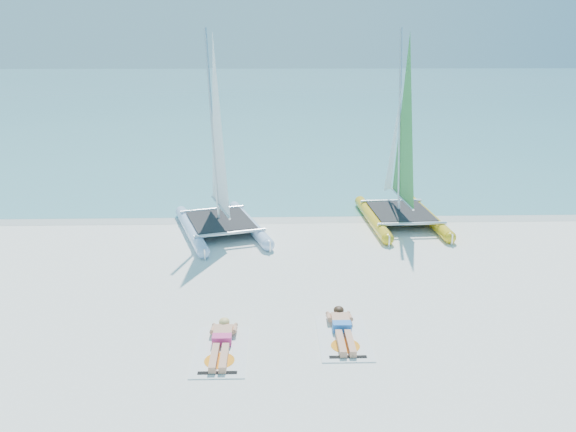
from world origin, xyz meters
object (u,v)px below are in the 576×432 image
at_px(catamaran_yellow, 400,160).
at_px(towel_b, 343,337).
at_px(catamaran_blue, 218,173).
at_px(towel_a, 221,351).
at_px(sunbather_a, 222,341).
at_px(sunbather_b, 342,328).

relative_size(catamaran_yellow, towel_b, 3.39).
xyz_separation_m(catamaran_blue, towel_a, (0.65, -7.13, -1.86)).
height_order(catamaran_blue, sunbather_a, catamaran_blue).
xyz_separation_m(towel_a, towel_b, (2.37, 0.46, 0.00)).
bearing_deg(catamaran_blue, towel_b, -82.85).
relative_size(sunbather_a, towel_b, 0.93).
bearing_deg(sunbather_b, catamaran_blue, 115.00).
bearing_deg(towel_a, sunbather_a, 90.00).
distance_m(sunbather_a, sunbather_b, 2.42).
xyz_separation_m(sunbather_a, towel_b, (2.37, 0.27, -0.11)).
bearing_deg(sunbather_b, towel_b, -90.00).
relative_size(catamaran_blue, catamaran_yellow, 1.00).
height_order(catamaran_yellow, sunbather_b, catamaran_yellow).
xyz_separation_m(towel_b, sunbather_b, (0.00, 0.19, 0.11)).
relative_size(towel_a, sunbather_b, 1.07).
height_order(towel_a, towel_b, same).
xyz_separation_m(catamaran_blue, sunbather_b, (3.02, -6.48, -1.75)).
relative_size(towel_b, sunbather_b, 1.07).
relative_size(catamaran_yellow, towel_a, 3.39).
distance_m(catamaran_blue, catamaran_yellow, 5.87).
relative_size(towel_a, sunbather_a, 1.07).
distance_m(towel_a, towel_b, 2.42).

